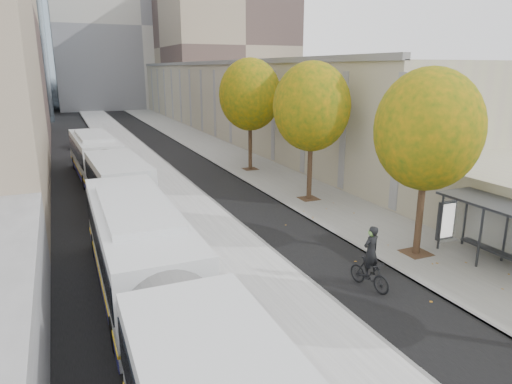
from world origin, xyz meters
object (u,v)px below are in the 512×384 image
cyclist (370,266)px  distant_car (80,142)px  bus_far (104,165)px  bus_shelter (501,213)px  bus_near (162,298)px

cyclist → distant_car: (-7.76, 35.57, -0.28)m
bus_far → distant_car: (-0.60, 17.63, -1.02)m
bus_shelter → cyclist: 5.93m
bus_far → distant_car: 17.67m
bus_far → cyclist: bus_far is taller
bus_near → cyclist: 7.60m
bus_near → bus_shelter: bearing=2.6°
distant_car → bus_near: bearing=-84.7°
bus_near → bus_far: bearing=89.3°
cyclist → bus_near: bearing=176.5°
bus_shelter → distant_car: size_ratio=1.28×
cyclist → distant_car: bearing=92.2°
distant_car → bus_shelter: bearing=-64.5°
bus_shelter → cyclist: bearing=176.4°
cyclist → distant_car: 36.41m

